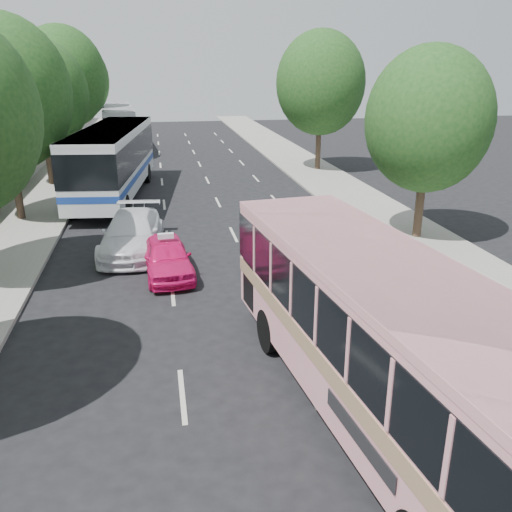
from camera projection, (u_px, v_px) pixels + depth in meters
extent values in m
plane|color=black|center=(249.00, 346.00, 14.54)|extent=(120.00, 120.00, 0.00)
cube|color=#9E998E|center=(48.00, 192.00, 31.59)|extent=(4.00, 90.00, 0.15)
cube|color=#9E998E|center=(328.00, 181.00, 34.49)|extent=(4.00, 90.00, 0.12)
cube|color=#9E998E|center=(13.00, 179.00, 31.01)|extent=(0.30, 90.00, 1.50)
cylinder|color=#38281E|center=(16.00, 182.00, 25.39)|extent=(0.36, 0.36, 3.80)
ellipsoid|color=#184318|center=(3.00, 93.00, 24.04)|extent=(6.00, 6.00, 6.90)
sphere|color=#184318|center=(7.00, 65.00, 23.43)|extent=(3.90, 3.90, 3.90)
cylinder|color=#38281E|center=(49.00, 158.00, 32.87)|extent=(0.36, 0.36, 3.50)
ellipsoid|color=#184318|center=(41.00, 94.00, 31.63)|extent=(5.52, 5.52, 6.35)
sphere|color=#184318|center=(44.00, 75.00, 31.05)|extent=(3.59, 3.59, 3.59)
cylinder|color=#38281E|center=(68.00, 137.00, 40.21)|extent=(0.36, 0.36, 3.99)
ellipsoid|color=#184318|center=(62.00, 77.00, 38.80)|extent=(6.30, 6.30, 7.24)
sphere|color=#184318|center=(65.00, 59.00, 38.16)|extent=(4.09, 4.09, 4.09)
cylinder|color=#38281E|center=(79.00, 127.00, 47.63)|extent=(0.36, 0.36, 3.72)
ellipsoid|color=#184318|center=(74.00, 80.00, 46.31)|extent=(5.88, 5.88, 6.76)
sphere|color=#184318|center=(77.00, 66.00, 45.71)|extent=(3.82, 3.82, 3.82)
cylinder|color=#38281E|center=(420.00, 202.00, 22.88)|extent=(0.36, 0.36, 3.23)
ellipsoid|color=#184318|center=(428.00, 120.00, 21.74)|extent=(5.10, 5.10, 5.87)
sphere|color=#184318|center=(444.00, 94.00, 21.19)|extent=(3.32, 3.31, 3.31)
cylinder|color=#38281E|center=(318.00, 143.00, 37.66)|extent=(0.36, 0.36, 3.80)
ellipsoid|color=#184318|center=(321.00, 83.00, 36.31)|extent=(6.00, 6.00, 6.90)
sphere|color=#184318|center=(329.00, 64.00, 35.70)|extent=(3.90, 3.90, 3.90)
cube|color=pink|center=(378.00, 330.00, 10.99)|extent=(3.99, 11.26, 2.95)
cube|color=#9E7A59|center=(377.00, 345.00, 11.10)|extent=(4.03, 11.29, 0.39)
cube|color=black|center=(380.00, 306.00, 10.81)|extent=(4.04, 11.30, 1.21)
cube|color=pink|center=(383.00, 266.00, 10.52)|extent=(4.01, 11.28, 0.18)
cylinder|color=black|center=(269.00, 331.00, 14.13)|extent=(0.46, 1.18, 1.15)
cylinder|color=black|center=(354.00, 319.00, 14.80)|extent=(0.46, 1.18, 1.15)
imported|color=#EC146A|center=(167.00, 257.00, 19.20)|extent=(1.96, 4.14, 1.37)
imported|color=white|center=(132.00, 233.00, 21.51)|extent=(2.72, 5.55, 1.55)
cube|color=silver|center=(113.00, 158.00, 29.84)|extent=(4.24, 13.10, 3.27)
cube|color=black|center=(113.00, 151.00, 29.70)|extent=(4.29, 13.14, 1.61)
cube|color=navy|center=(115.00, 173.00, 30.12)|extent=(4.28, 13.13, 0.32)
cube|color=silver|center=(111.00, 129.00, 29.31)|extent=(4.26, 13.12, 0.15)
cylinder|color=black|center=(108.00, 173.00, 34.14)|extent=(0.48, 1.21, 1.18)
cylinder|color=black|center=(147.00, 173.00, 34.29)|extent=(0.48, 1.21, 1.18)
cylinder|color=black|center=(73.00, 208.00, 26.08)|extent=(0.48, 1.21, 1.18)
cylinder|color=black|center=(125.00, 207.00, 26.22)|extent=(0.48, 1.21, 1.18)
cube|color=silver|center=(118.00, 124.00, 47.76)|extent=(3.49, 12.03, 3.02)
cube|color=black|center=(118.00, 120.00, 47.64)|extent=(3.54, 12.06, 1.48)
cube|color=navy|center=(119.00, 133.00, 48.02)|extent=(3.53, 12.05, 0.30)
cube|color=silver|center=(117.00, 108.00, 47.28)|extent=(3.51, 12.05, 0.14)
cylinder|color=black|center=(106.00, 137.00, 51.41)|extent=(0.40, 1.11, 1.09)
cylinder|color=black|center=(130.00, 136.00, 51.96)|extent=(0.40, 1.11, 1.09)
cylinder|color=black|center=(107.00, 149.00, 44.22)|extent=(0.40, 1.11, 1.09)
cylinder|color=black|center=(135.00, 148.00, 44.77)|extent=(0.40, 1.11, 1.09)
cube|color=silver|center=(166.00, 236.00, 18.94)|extent=(0.56, 0.23, 0.18)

